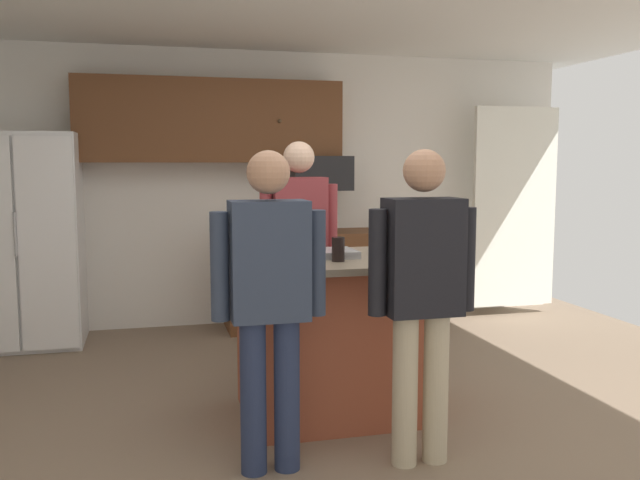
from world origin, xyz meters
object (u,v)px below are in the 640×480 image
Objects in this scene: refrigerator at (24,240)px; person_guest_left at (269,291)px; microwave_over_range at (320,173)px; kitchen_island at (332,335)px; glass_dark_ale at (338,249)px; person_guest_right at (299,242)px; glass_pilsner at (275,250)px; person_elder_center at (422,287)px; mug_ceramic_white at (390,249)px; glass_stout_tall at (277,241)px; mug_blue_stoneware at (278,258)px; glass_short_whisky at (374,243)px; tumbler_amber at (400,251)px; serving_tray at (319,254)px.

refrigerator is 3.28m from person_guest_left.
kitchen_island is (-0.51, -2.30, -0.96)m from microwave_over_range.
person_guest_right is at bearing 90.85° from glass_dark_ale.
person_guest_right is (-0.02, 0.81, 0.49)m from kitchen_island.
glass_dark_ale is at bearing -93.30° from kitchen_island.
glass_dark_ale is at bearing -11.79° from glass_pilsner.
microwave_over_range is 3.98× the size of glass_pilsner.
person_guest_left is at bearing -61.16° from refrigerator.
person_elder_center is (-0.25, -3.09, -0.52)m from microwave_over_range.
mug_ceramic_white is (0.71, -0.00, -0.02)m from glass_pilsner.
glass_pilsner is 0.99× the size of glass_dark_ale.
person_guest_left is 1.02m from glass_stout_tall.
person_guest_right is 0.97m from mug_ceramic_white.
mug_ceramic_white is 0.35m from glass_dark_ale.
person_guest_left reaches higher than mug_ceramic_white.
microwave_over_range is at bearing -22.71° from person_elder_center.
person_elder_center is 13.22× the size of mug_blue_stoneware.
glass_short_whisky reaches higher than mug_ceramic_white.
person_guest_right is 11.22× the size of glass_stout_tall.
person_guest_right is 0.98m from glass_dark_ale.
kitchen_island is 0.93m from person_elder_center.
glass_pilsner is at bearing -110.21° from microwave_over_range.
glass_dark_ale reaches higher than glass_short_whisky.
microwave_over_range is 2.63m from tumbler_amber.
microwave_over_range is 1.27× the size of serving_tray.
glass_short_whisky is 0.29× the size of serving_tray.
kitchen_island is at bearing -46.48° from glass_stout_tall.
refrigerator is 2.66m from microwave_over_range.
microwave_over_range is 3.70× the size of glass_stout_tall.
glass_dark_ale is (-0.52, -2.46, -0.40)m from microwave_over_range.
refrigerator is 4.08× the size of serving_tray.
tumbler_amber is at bearing 15.54° from person_guest_right.
person_guest_left reaches higher than kitchen_island.
glass_dark_ale is at bearing -59.24° from glass_stout_tall.
refrigerator is 1.11× the size of person_elder_center.
glass_stout_tall is (-0.26, -0.51, 0.07)m from person_guest_right.
microwave_over_range is at bearing 70.90° from mug_blue_stoneware.
person_guest_left is 1.17m from glass_short_whisky.
refrigerator is 1.06× the size of person_guest_right.
person_elder_center reaches higher than microwave_over_range.
glass_dark_ale is 0.44m from glass_short_whisky.
person_guest_left is 3.65× the size of serving_tray.
mug_ceramic_white is (0.08, 0.70, 0.10)m from person_elder_center.
microwave_over_range is at bearing 85.82° from tumbler_amber.
person_guest_left is at bearing -108.83° from microwave_over_range.
glass_stout_tall is at bearing 135.46° from tumbler_amber.
person_guest_right is at bearing 18.59° from person_guest_left.
person_guest_right is 12.08× the size of glass_pilsner.
kitchen_island is 9.97× the size of mug_ceramic_white.
glass_stout_tall is (-0.29, 0.30, 0.56)m from kitchen_island.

